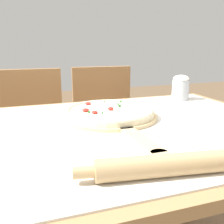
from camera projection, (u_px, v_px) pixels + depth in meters
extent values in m
cube|color=#A87F51|center=(110.00, 134.00, 0.94)|extent=(1.33, 0.94, 0.03)
cylinder|color=#A87F51|center=(186.00, 163.00, 1.61)|extent=(0.06, 0.06, 0.72)
cube|color=silver|center=(110.00, 129.00, 0.93)|extent=(1.25, 0.86, 0.00)
cylinder|color=#D6B784|center=(109.00, 116.00, 1.06)|extent=(0.36, 0.36, 0.01)
cube|color=#D6B784|center=(140.00, 140.00, 0.81)|extent=(0.05, 0.23, 0.01)
cylinder|color=#D6B784|center=(160.00, 154.00, 0.71)|extent=(0.05, 0.05, 0.01)
cylinder|color=beige|center=(109.00, 113.00, 1.06)|extent=(0.34, 0.34, 0.02)
torus|color=beige|center=(109.00, 111.00, 1.05)|extent=(0.34, 0.34, 0.02)
cylinder|color=white|center=(109.00, 110.00, 1.05)|extent=(0.30, 0.30, 0.00)
ellipsoid|color=red|center=(88.00, 103.00, 1.13)|extent=(0.02, 0.02, 0.01)
ellipsoid|color=red|center=(86.00, 110.00, 1.03)|extent=(0.03, 0.03, 0.01)
ellipsoid|color=red|center=(111.00, 109.00, 1.05)|extent=(0.02, 0.02, 0.01)
ellipsoid|color=red|center=(95.00, 112.00, 1.00)|extent=(0.02, 0.02, 0.01)
cube|color=#387533|center=(104.00, 113.00, 1.00)|extent=(0.01, 0.01, 0.01)
cube|color=#387533|center=(118.00, 104.00, 1.14)|extent=(0.01, 0.01, 0.01)
cube|color=#387533|center=(121.00, 101.00, 1.18)|extent=(0.01, 0.01, 0.01)
cube|color=#387533|center=(104.00, 102.00, 1.18)|extent=(0.01, 0.01, 0.01)
cube|color=#387533|center=(120.00, 106.00, 1.10)|extent=(0.01, 0.01, 0.01)
cube|color=#387533|center=(89.00, 112.00, 1.00)|extent=(0.01, 0.01, 0.01)
cube|color=#387533|center=(87.00, 109.00, 1.05)|extent=(0.01, 0.01, 0.01)
cylinder|color=tan|center=(169.00, 165.00, 0.60)|extent=(0.33, 0.10, 0.05)
cylinder|color=tan|center=(84.00, 172.00, 0.57)|extent=(0.05, 0.03, 0.03)
cube|color=#A37547|center=(34.00, 152.00, 1.59)|extent=(0.42, 0.42, 0.02)
cube|color=#A37547|center=(30.00, 105.00, 1.70)|extent=(0.38, 0.06, 0.44)
cylinder|color=#A37547|center=(5.00, 206.00, 1.45)|extent=(0.04, 0.04, 0.41)
cylinder|color=#A37547|center=(67.00, 197.00, 1.54)|extent=(0.04, 0.04, 0.41)
cylinder|color=#A37547|center=(9.00, 178.00, 1.75)|extent=(0.04, 0.04, 0.41)
cylinder|color=#A37547|center=(61.00, 171.00, 1.84)|extent=(0.04, 0.04, 0.41)
cube|color=#A37547|center=(108.00, 143.00, 1.74)|extent=(0.44, 0.44, 0.02)
cube|color=#A37547|center=(102.00, 100.00, 1.85)|extent=(0.38, 0.07, 0.44)
cylinder|color=#A37547|center=(88.00, 190.00, 1.60)|extent=(0.04, 0.04, 0.41)
cylinder|color=#A37547|center=(141.00, 184.00, 1.68)|extent=(0.04, 0.04, 0.41)
cylinder|color=#A37547|center=(80.00, 167.00, 1.90)|extent=(0.04, 0.04, 0.41)
cylinder|color=#A37547|center=(125.00, 162.00, 1.98)|extent=(0.04, 0.04, 0.41)
cylinder|color=#B2B7BC|center=(180.00, 90.00, 1.38)|extent=(0.08, 0.08, 0.09)
ellipsoid|color=white|center=(181.00, 79.00, 1.36)|extent=(0.08, 0.08, 0.04)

